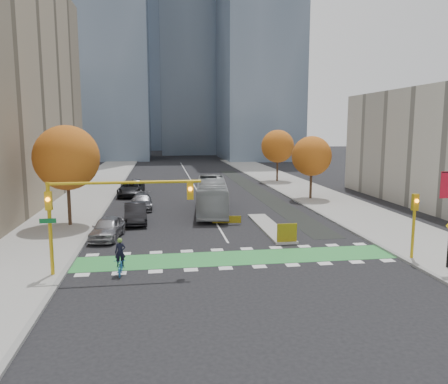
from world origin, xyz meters
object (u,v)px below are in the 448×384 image
object	(u,v)px
tree_east_near	(312,156)
bus	(212,196)
traffic_signal_west	(99,203)
parked_car_c	(142,202)
hazard_board	(287,233)
tree_east_far	(278,146)
traffic_signal_east	(414,216)
cyclist	(121,262)
parked_car_d	(131,189)
parked_car_e	(136,184)
tree_west	(67,158)
parked_car_b	(135,213)
parked_car_a	(108,228)

from	to	relation	value
tree_east_near	bus	world-z (taller)	tree_east_near
traffic_signal_west	parked_car_c	size ratio (longest dim) A/B	1.67
hazard_board	tree_east_far	bearing A→B (deg)	75.88
hazard_board	traffic_signal_west	size ratio (longest dim) A/B	0.16
traffic_signal_east	cyclist	world-z (taller)	traffic_signal_east
bus	parked_car_d	distance (m)	13.97
bus	traffic_signal_east	bearing A→B (deg)	-52.22
tree_east_far	parked_car_c	world-z (taller)	tree_east_far
parked_car_d	parked_car_e	distance (m)	5.01
tree_east_far	bus	distance (m)	25.27
tree_west	parked_car_c	distance (m)	10.08
parked_car_d	parked_car_b	bearing A→B (deg)	-83.67
tree_east_near	traffic_signal_east	size ratio (longest dim) A/B	1.73
tree_west	tree_east_near	world-z (taller)	tree_west
tree_east_near	tree_east_far	xyz separation A→B (m)	(0.50, 16.00, 0.38)
parked_car_c	bus	bearing A→B (deg)	-23.29
traffic_signal_west	parked_car_c	distance (m)	19.74
traffic_signal_west	cyclist	distance (m)	3.51
traffic_signal_west	cyclist	xyz separation A→B (m)	(1.05, -0.10, -3.34)
traffic_signal_east	parked_car_c	distance (m)	25.87
tree_west	tree_east_near	size ratio (longest dim) A/B	1.16
hazard_board	traffic_signal_east	size ratio (longest dim) A/B	0.34
tree_east_near	cyclist	bearing A→B (deg)	-129.87
tree_west	parked_car_b	size ratio (longest dim) A/B	1.62
tree_east_far	parked_car_d	xyz separation A→B (m)	(-20.55, -10.49, -4.38)
hazard_board	tree_east_far	xyz separation A→B (m)	(8.50, 33.80, 4.44)
tree_east_far	parked_car_a	xyz separation A→B (m)	(-21.00, -30.49, -4.44)
tree_east_near	bus	xyz separation A→B (m)	(-11.83, -5.76, -3.26)
parked_car_e	parked_car_c	bearing A→B (deg)	-87.05
tree_west	parked_car_d	bearing A→B (deg)	75.71
hazard_board	tree_east_near	distance (m)	19.93
traffic_signal_west	tree_west	bearing A→B (deg)	108.02
hazard_board	tree_west	size ratio (longest dim) A/B	0.17
cyclist	bus	world-z (taller)	bus
traffic_signal_west	parked_car_c	bearing A→B (deg)	85.79
parked_car_b	parked_car_d	world-z (taller)	parked_car_d
parked_car_a	parked_car_d	bearing A→B (deg)	96.38
parked_car_e	bus	bearing A→B (deg)	-66.36
tree_west	tree_east_near	xyz separation A→B (m)	(24.00, 10.00, -0.75)
tree_east_near	cyclist	xyz separation A→B (m)	(-18.88, -22.61, -4.17)
parked_car_e	cyclist	bearing A→B (deg)	-90.85
parked_car_a	parked_car_e	xyz separation A→B (m)	(0.73, 25.00, -0.09)
traffic_signal_west	parked_car_d	xyz separation A→B (m)	(-0.12, 28.02, -3.17)
parked_car_d	cyclist	bearing A→B (deg)	-86.15
hazard_board	parked_car_c	world-z (taller)	parked_car_c
traffic_signal_east	cyclist	xyz separation A→B (m)	(-17.38, -0.10, -2.04)
hazard_board	parked_car_b	xyz separation A→B (m)	(-10.77, 8.31, 0.04)
traffic_signal_east	parked_car_a	xyz separation A→B (m)	(-19.00, 8.02, -1.93)
hazard_board	parked_car_d	world-z (taller)	parked_car_d
parked_car_e	traffic_signal_west	bearing A→B (deg)	-92.66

